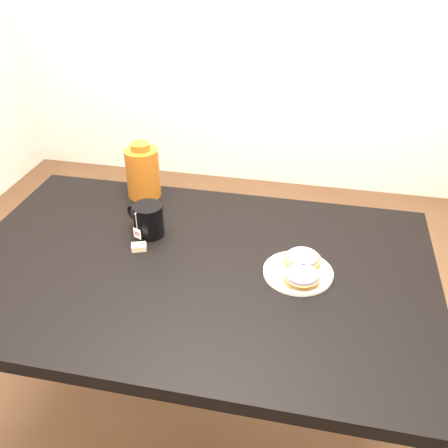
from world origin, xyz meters
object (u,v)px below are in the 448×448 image
object	(u,v)px
mug	(148,220)
plate	(298,272)
bagel_front	(302,277)
teabag_pouch	(139,247)
bagel_package	(143,172)
table	(196,287)
bagel_back	(303,259)

from	to	relation	value
mug	plate	bearing A→B (deg)	11.93
bagel_front	teabag_pouch	size ratio (longest dim) A/B	3.17
bagel_package	plate	bearing A→B (deg)	-30.80
plate	teabag_pouch	distance (m)	0.49
table	bagel_front	size ratio (longest dim) A/B	9.81
table	teabag_pouch	distance (m)	0.21
plate	bagel_front	size ratio (longest dim) A/B	1.40
bagel_back	bagel_package	world-z (taller)	bagel_package
plate	bagel_package	xyz separation A→B (m)	(-0.59, 0.35, 0.09)
bagel_back	bagel_package	xyz separation A→B (m)	(-0.60, 0.31, 0.07)
bagel_back	mug	size ratio (longest dim) A/B	0.83
plate	bagel_front	distance (m)	0.05
table	plate	xyz separation A→B (m)	(0.30, 0.02, 0.09)
bagel_back	teabag_pouch	world-z (taller)	bagel_back
bagel_back	teabag_pouch	size ratio (longest dim) A/B	2.77
teabag_pouch	bagel_front	bearing A→B (deg)	-7.26
bagel_back	bagel_front	distance (m)	0.08
mug	teabag_pouch	size ratio (longest dim) A/B	3.33
mug	bagel_package	xyz separation A→B (m)	(-0.10, 0.24, 0.04)
table	bagel_back	world-z (taller)	bagel_back
bagel_back	table	bearing A→B (deg)	-168.77
mug	bagel_package	world-z (taller)	bagel_package
bagel_back	bagel_front	xyz separation A→B (m)	(0.00, -0.08, 0.00)
bagel_back	teabag_pouch	xyz separation A→B (m)	(-0.50, -0.02, -0.01)
plate	bagel_front	xyz separation A→B (m)	(0.01, -0.04, 0.02)
bagel_package	bagel_back	bearing A→B (deg)	-27.41
plate	bagel_package	distance (m)	0.69
bagel_back	teabag_pouch	distance (m)	0.50
bagel_package	mug	bearing A→B (deg)	-67.41
bagel_front	mug	size ratio (longest dim) A/B	0.95
plate	bagel_package	size ratio (longest dim) A/B	0.98
bagel_front	mug	world-z (taller)	mug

